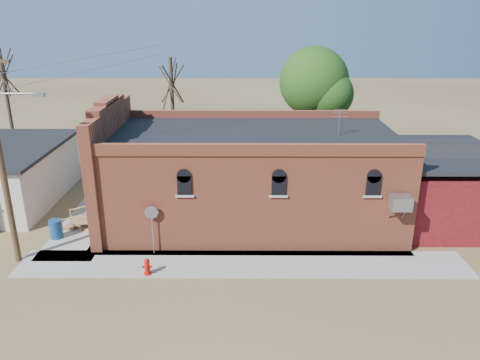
{
  "coord_description": "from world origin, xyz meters",
  "views": [
    {
      "loc": [
        1.46,
        -16.56,
        10.13
      ],
      "look_at": [
        1.35,
        4.87,
        2.4
      ],
      "focal_mm": 35.0,
      "sensor_mm": 36.0,
      "label": 1
    }
  ],
  "objects_px": {
    "stop_sign": "(152,217)",
    "trash_barrel": "(56,229)",
    "brick_bar": "(246,177)",
    "utility_pole": "(1,155)",
    "fire_hydrant": "(147,266)"
  },
  "relations": [
    {
      "from": "stop_sign",
      "to": "trash_barrel",
      "type": "relative_size",
      "value": 2.53
    },
    {
      "from": "fire_hydrant",
      "to": "stop_sign",
      "type": "height_order",
      "value": "stop_sign"
    },
    {
      "from": "brick_bar",
      "to": "fire_hydrant",
      "type": "xyz_separation_m",
      "value": [
        -4.03,
        -5.5,
        -1.91
      ]
    },
    {
      "from": "brick_bar",
      "to": "stop_sign",
      "type": "xyz_separation_m",
      "value": [
        -4.08,
        -3.71,
        -0.52
      ]
    },
    {
      "from": "stop_sign",
      "to": "trash_barrel",
      "type": "height_order",
      "value": "stop_sign"
    },
    {
      "from": "fire_hydrant",
      "to": "stop_sign",
      "type": "distance_m",
      "value": 2.26
    },
    {
      "from": "brick_bar",
      "to": "utility_pole",
      "type": "height_order",
      "value": "utility_pole"
    },
    {
      "from": "trash_barrel",
      "to": "brick_bar",
      "type": "bearing_deg",
      "value": 14.2
    },
    {
      "from": "utility_pole",
      "to": "fire_hydrant",
      "type": "distance_m",
      "value": 7.31
    },
    {
      "from": "utility_pole",
      "to": "stop_sign",
      "type": "relative_size",
      "value": 3.98
    },
    {
      "from": "brick_bar",
      "to": "fire_hydrant",
      "type": "height_order",
      "value": "brick_bar"
    },
    {
      "from": "utility_pole",
      "to": "stop_sign",
      "type": "xyz_separation_m",
      "value": [
        5.71,
        0.58,
        -2.95
      ]
    },
    {
      "from": "stop_sign",
      "to": "trash_barrel",
      "type": "bearing_deg",
      "value": 178.77
    },
    {
      "from": "utility_pole",
      "to": "fire_hydrant",
      "type": "bearing_deg",
      "value": -11.8
    },
    {
      "from": "fire_hydrant",
      "to": "utility_pole",
      "type": "bearing_deg",
      "value": 144.99
    }
  ]
}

